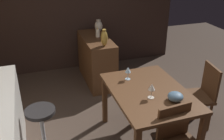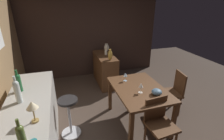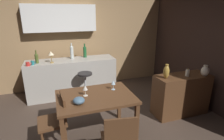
# 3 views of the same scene
# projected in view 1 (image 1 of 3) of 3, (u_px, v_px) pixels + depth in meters

# --- Properties ---
(wall_side_right) EXTENTS (0.10, 4.40, 2.60)m
(wall_side_right) POSITION_uv_depth(u_px,v_px,m) (64.00, 3.00, 4.76)
(wall_side_right) COLOR #33231E
(wall_side_right) RESTS_ON ground_plane
(dining_table) EXTENTS (1.20, 0.85, 0.74)m
(dining_table) POSITION_uv_depth(u_px,v_px,m) (149.00, 97.00, 3.03)
(dining_table) COLOR #56351E
(dining_table) RESTS_ON ground_plane
(sideboard_cabinet) EXTENTS (1.10, 0.44, 0.82)m
(sideboard_cabinet) POSITION_uv_depth(u_px,v_px,m) (97.00, 60.00, 4.61)
(sideboard_cabinet) COLOR #56351E
(sideboard_cabinet) RESTS_ON ground_plane
(chair_by_doorway) EXTENTS (0.46, 0.46, 0.89)m
(chair_by_doorway) POSITION_uv_depth(u_px,v_px,m) (201.00, 94.00, 3.40)
(chair_by_doorway) COLOR #56351E
(chair_by_doorway) RESTS_ON ground_plane
(bar_stool) EXTENTS (0.34, 0.34, 0.71)m
(bar_stool) POSITION_uv_depth(u_px,v_px,m) (43.00, 135.00, 2.84)
(bar_stool) COLOR #262323
(bar_stool) RESTS_ON ground_plane
(wine_glass_left) EXTENTS (0.08, 0.08, 0.17)m
(wine_glass_left) POSITION_uv_depth(u_px,v_px,m) (152.00, 87.00, 2.79)
(wine_glass_left) COLOR silver
(wine_glass_left) RESTS_ON dining_table
(wine_glass_right) EXTENTS (0.07, 0.07, 0.17)m
(wine_glass_right) POSITION_uv_depth(u_px,v_px,m) (128.00, 70.00, 3.19)
(wine_glass_right) COLOR silver
(wine_glass_right) RESTS_ON dining_table
(fruit_bowl) EXTENTS (0.17, 0.17, 0.10)m
(fruit_bowl) POSITION_uv_depth(u_px,v_px,m) (175.00, 97.00, 2.77)
(fruit_bowl) COLOR slate
(fruit_bowl) RESTS_ON dining_table
(pillar_candle_tall) EXTENTS (0.07, 0.07, 0.16)m
(pillar_candle_tall) POSITION_uv_depth(u_px,v_px,m) (98.00, 33.00, 4.46)
(pillar_candle_tall) COLOR white
(pillar_candle_tall) RESTS_ON sideboard_cabinet
(vase_brass) EXTENTS (0.11, 0.11, 0.27)m
(vase_brass) POSITION_uv_depth(u_px,v_px,m) (104.00, 38.00, 4.03)
(vase_brass) COLOR #B78C38
(vase_brass) RESTS_ON sideboard_cabinet
(vase_ceramic_ivory) EXTENTS (0.15, 0.15, 0.22)m
(vase_ceramic_ivory) POSITION_uv_depth(u_px,v_px,m) (99.00, 26.00, 4.74)
(vase_ceramic_ivory) COLOR beige
(vase_ceramic_ivory) RESTS_ON sideboard_cabinet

